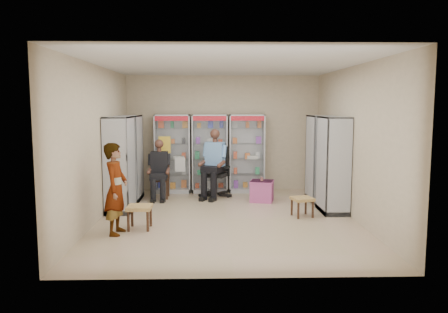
{
  "coord_description": "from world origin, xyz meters",
  "views": [
    {
      "loc": [
        -0.27,
        -8.43,
        2.23
      ],
      "look_at": [
        -0.04,
        0.7,
        1.16
      ],
      "focal_mm": 35.0,
      "sensor_mm": 36.0,
      "label": 1
    }
  ],
  "objects_px": {
    "woven_stool_a": "(302,207)",
    "wooden_chair": "(160,179)",
    "seated_shopkeeper": "(215,165)",
    "office_chair": "(215,172)",
    "cabinet_back_right": "(247,153)",
    "cabinet_right_far": "(320,158)",
    "cabinet_left_near": "(120,164)",
    "pink_trunk": "(262,191)",
    "cabinet_back_mid": "(210,153)",
    "cabinet_back_left": "(173,154)",
    "woven_stool_b": "(140,217)",
    "cabinet_left_far": "(130,158)",
    "standing_man": "(116,189)",
    "cabinet_right_near": "(333,165)"
  },
  "relations": [
    {
      "from": "cabinet_back_right",
      "to": "cabinet_back_mid",
      "type": "bearing_deg",
      "value": 180.0
    },
    {
      "from": "office_chair",
      "to": "standing_man",
      "type": "distance_m",
      "value": 3.56
    },
    {
      "from": "cabinet_back_left",
      "to": "woven_stool_a",
      "type": "bearing_deg",
      "value": -42.58
    },
    {
      "from": "cabinet_back_left",
      "to": "woven_stool_b",
      "type": "height_order",
      "value": "cabinet_back_left"
    },
    {
      "from": "cabinet_back_left",
      "to": "cabinet_back_mid",
      "type": "relative_size",
      "value": 1.0
    },
    {
      "from": "seated_shopkeeper",
      "to": "office_chair",
      "type": "bearing_deg",
      "value": 111.99
    },
    {
      "from": "cabinet_right_far",
      "to": "cabinet_right_near",
      "type": "height_order",
      "value": "same"
    },
    {
      "from": "wooden_chair",
      "to": "office_chair",
      "type": "bearing_deg",
      "value": 5.61
    },
    {
      "from": "cabinet_back_mid",
      "to": "pink_trunk",
      "type": "xyz_separation_m",
      "value": [
        1.22,
        -1.17,
        -0.76
      ]
    },
    {
      "from": "wooden_chair",
      "to": "standing_man",
      "type": "xyz_separation_m",
      "value": [
        -0.4,
        -2.97,
        0.33
      ]
    },
    {
      "from": "cabinet_back_mid",
      "to": "wooden_chair",
      "type": "relative_size",
      "value": 2.13
    },
    {
      "from": "woven_stool_a",
      "to": "wooden_chair",
      "type": "bearing_deg",
      "value": 148.75
    },
    {
      "from": "cabinet_right_far",
      "to": "woven_stool_b",
      "type": "xyz_separation_m",
      "value": [
        -3.83,
        -2.27,
        -0.79
      ]
    },
    {
      "from": "woven_stool_a",
      "to": "woven_stool_b",
      "type": "relative_size",
      "value": 0.91
    },
    {
      "from": "cabinet_left_near",
      "to": "woven_stool_a",
      "type": "xyz_separation_m",
      "value": [
        3.76,
        -0.57,
        -0.8
      ]
    },
    {
      "from": "cabinet_right_near",
      "to": "cabinet_left_far",
      "type": "xyz_separation_m",
      "value": [
        -4.46,
        1.3,
        0.0
      ]
    },
    {
      "from": "office_chair",
      "to": "seated_shopkeeper",
      "type": "xyz_separation_m",
      "value": [
        0.0,
        -0.05,
        0.17
      ]
    },
    {
      "from": "cabinet_right_near",
      "to": "cabinet_left_far",
      "type": "distance_m",
      "value": 4.65
    },
    {
      "from": "cabinet_right_near",
      "to": "woven_stool_b",
      "type": "distance_m",
      "value": 4.08
    },
    {
      "from": "cabinet_right_near",
      "to": "woven_stool_a",
      "type": "bearing_deg",
      "value": 117.45
    },
    {
      "from": "cabinet_back_mid",
      "to": "woven_stool_b",
      "type": "distance_m",
      "value": 3.71
    },
    {
      "from": "office_chair",
      "to": "cabinet_right_near",
      "type": "bearing_deg",
      "value": -11.75
    },
    {
      "from": "pink_trunk",
      "to": "woven_stool_b",
      "type": "bearing_deg",
      "value": -137.94
    },
    {
      "from": "cabinet_right_near",
      "to": "woven_stool_a",
      "type": "xyz_separation_m",
      "value": [
        -0.7,
        -0.37,
        -0.8
      ]
    },
    {
      "from": "cabinet_back_mid",
      "to": "seated_shopkeeper",
      "type": "height_order",
      "value": "cabinet_back_mid"
    },
    {
      "from": "cabinet_back_right",
      "to": "standing_man",
      "type": "xyz_separation_m",
      "value": [
        -2.55,
        -3.7,
        -0.2
      ]
    },
    {
      "from": "cabinet_back_mid",
      "to": "cabinet_back_right",
      "type": "bearing_deg",
      "value": 0.0
    },
    {
      "from": "cabinet_back_left",
      "to": "seated_shopkeeper",
      "type": "relative_size",
      "value": 1.28
    },
    {
      "from": "cabinet_left_far",
      "to": "cabinet_left_near",
      "type": "xyz_separation_m",
      "value": [
        0.0,
        -1.1,
        0.0
      ]
    },
    {
      "from": "cabinet_left_near",
      "to": "pink_trunk",
      "type": "relative_size",
      "value": 3.96
    },
    {
      "from": "cabinet_back_mid",
      "to": "woven_stool_a",
      "type": "distance_m",
      "value": 3.3
    },
    {
      "from": "wooden_chair",
      "to": "office_chair",
      "type": "distance_m",
      "value": 1.35
    },
    {
      "from": "cabinet_left_near",
      "to": "cabinet_right_far",
      "type": "bearing_deg",
      "value": 101.41
    },
    {
      "from": "seated_shopkeeper",
      "to": "wooden_chair",
      "type": "bearing_deg",
      "value": -154.54
    },
    {
      "from": "cabinet_left_near",
      "to": "wooden_chair",
      "type": "xyz_separation_m",
      "value": [
        0.68,
        1.3,
        -0.53
      ]
    },
    {
      "from": "wooden_chair",
      "to": "pink_trunk",
      "type": "bearing_deg",
      "value": -10.38
    },
    {
      "from": "cabinet_right_far",
      "to": "standing_man",
      "type": "xyz_separation_m",
      "value": [
        -4.18,
        -2.57,
        -0.2
      ]
    },
    {
      "from": "woven_stool_b",
      "to": "wooden_chair",
      "type": "bearing_deg",
      "value": 88.88
    },
    {
      "from": "cabinet_right_far",
      "to": "cabinet_right_near",
      "type": "bearing_deg",
      "value": -180.0
    },
    {
      "from": "cabinet_left_near",
      "to": "woven_stool_b",
      "type": "bearing_deg",
      "value": 24.57
    },
    {
      "from": "cabinet_left_far",
      "to": "standing_man",
      "type": "distance_m",
      "value": 2.79
    },
    {
      "from": "cabinet_right_far",
      "to": "woven_stool_a",
      "type": "distance_m",
      "value": 1.81
    },
    {
      "from": "cabinet_right_near",
      "to": "office_chair",
      "type": "height_order",
      "value": "cabinet_right_near"
    },
    {
      "from": "cabinet_right_far",
      "to": "office_chair",
      "type": "bearing_deg",
      "value": 77.73
    },
    {
      "from": "pink_trunk",
      "to": "woven_stool_a",
      "type": "xyz_separation_m",
      "value": [
        0.66,
        -1.42,
        -0.05
      ]
    },
    {
      "from": "office_chair",
      "to": "cabinet_back_right",
      "type": "bearing_deg",
      "value": 58.38
    },
    {
      "from": "woven_stool_b",
      "to": "standing_man",
      "type": "relative_size",
      "value": 0.27
    },
    {
      "from": "seated_shopkeeper",
      "to": "woven_stool_a",
      "type": "height_order",
      "value": "seated_shopkeeper"
    },
    {
      "from": "cabinet_left_near",
      "to": "wooden_chair",
      "type": "distance_m",
      "value": 1.56
    },
    {
      "from": "seated_shopkeeper",
      "to": "cabinet_right_near",
      "type": "bearing_deg",
      "value": -10.93
    }
  ]
}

